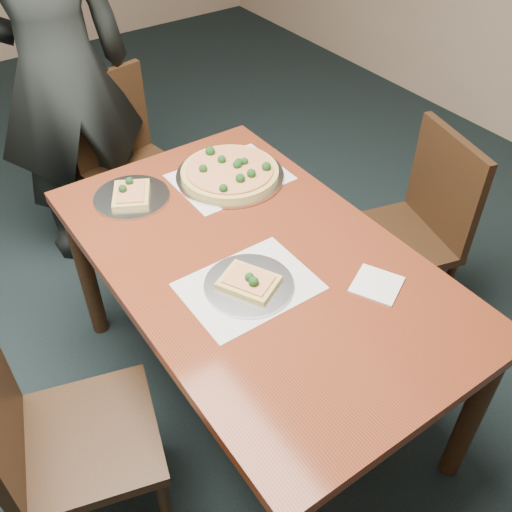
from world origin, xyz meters
TOP-DOWN VIEW (x-y plane):
  - ground at (0.00, 0.00)m, footprint 8.00×8.00m
  - dining_table at (0.42, 0.01)m, footprint 0.90×1.50m
  - chair_far at (0.47, 1.17)m, footprint 0.48×0.48m
  - chair_left at (-0.35, -0.09)m, footprint 0.52×0.52m
  - chair_right at (1.22, 0.00)m, footprint 0.51×0.51m
  - diner at (0.28, 1.29)m, footprint 0.72×0.50m
  - placemat_main at (0.60, 0.44)m, footprint 0.42×0.32m
  - placemat_near at (0.32, -0.10)m, footprint 0.40×0.30m
  - pizza_pan at (0.60, 0.44)m, footprint 0.42×0.42m
  - slice_plate_near at (0.32, -0.10)m, footprint 0.28×0.28m
  - slice_plate_far at (0.23, 0.54)m, footprint 0.28×0.28m
  - napkin at (0.65, -0.32)m, footprint 0.19×0.19m

SIDE VIEW (x-z plane):
  - ground at x=0.00m, z-range 0.00..0.00m
  - chair_far at x=0.47m, z-range 0.06..0.97m
  - chair_left at x=-0.35m, z-range 0.06..0.97m
  - chair_right at x=1.22m, z-range 0.06..0.97m
  - dining_table at x=0.42m, z-range 0.28..1.03m
  - placemat_main at x=0.60m, z-range 0.75..0.75m
  - placemat_near at x=0.32m, z-range 0.75..0.75m
  - napkin at x=0.65m, z-range 0.75..0.76m
  - slice_plate_far at x=0.23m, z-range 0.73..0.79m
  - slice_plate_near at x=0.32m, z-range 0.74..0.79m
  - pizza_pan at x=0.60m, z-range 0.74..0.81m
  - diner at x=0.28m, z-range 0.00..1.90m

